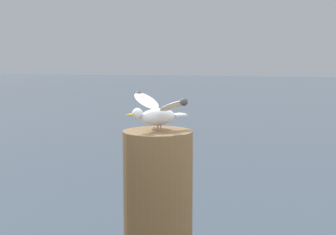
{
  "coord_description": "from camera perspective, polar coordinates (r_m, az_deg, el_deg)",
  "views": [
    {
      "loc": [
        -0.05,
        -3.22,
        2.72
      ],
      "look_at": [
        -0.84,
        -0.13,
        2.31
      ],
      "focal_mm": 53.3,
      "sensor_mm": 36.0,
      "label": 1
    }
  ],
  "objects": [
    {
      "name": "seagull",
      "position": [
        2.97,
        -1.24,
        0.72
      ],
      "size": [
        0.5,
        0.53,
        0.22
      ],
      "color": "#C66860",
      "rests_on": "mooring_post"
    },
    {
      "name": "mooring_post",
      "position": [
        3.11,
        -1.15,
        -11.46
      ],
      "size": [
        0.42,
        0.42,
        1.09
      ],
      "primitive_type": "cylinder",
      "color": "brown",
      "rests_on": "harbor_quay"
    }
  ]
}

